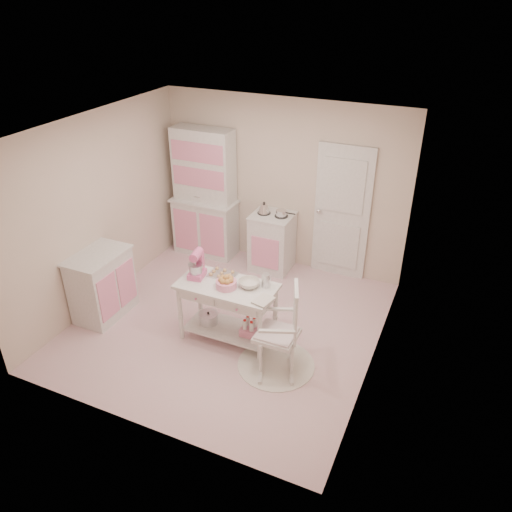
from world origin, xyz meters
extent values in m
plane|color=#C57B8A|center=(0.00, 0.00, 0.00)|extent=(3.80, 3.80, 0.00)
cube|color=white|center=(0.00, 0.00, 2.60)|extent=(3.80, 3.80, 0.04)
cube|color=beige|center=(0.00, 1.90, 1.30)|extent=(3.80, 0.04, 2.60)
cube|color=beige|center=(0.00, -1.90, 1.30)|extent=(3.80, 0.04, 2.60)
cube|color=beige|center=(-1.90, 0.00, 1.30)|extent=(0.04, 3.80, 2.60)
cube|color=beige|center=(1.90, 0.00, 1.30)|extent=(0.04, 3.80, 2.60)
cube|color=white|center=(0.95, 1.87, 1.02)|extent=(0.82, 0.05, 2.04)
cube|color=white|center=(-1.24, 1.66, 1.04)|extent=(1.06, 0.50, 2.08)
cube|color=white|center=(-0.04, 1.61, 0.46)|extent=(0.62, 0.57, 0.92)
cube|color=white|center=(-1.63, -0.46, 0.46)|extent=(0.54, 0.84, 0.92)
cylinder|color=white|center=(0.89, -0.49, 0.01)|extent=(0.92, 0.92, 0.01)
cube|color=white|center=(0.89, -0.49, 0.55)|extent=(0.71, 0.84, 1.10)
cube|color=white|center=(0.14, -0.26, 0.40)|extent=(1.20, 0.60, 0.80)
cube|color=#DD5D96|center=(-0.28, -0.24, 0.97)|extent=(0.24, 0.31, 0.34)
cube|color=silver|center=(-0.01, -0.08, 0.81)|extent=(0.34, 0.24, 0.02)
cylinder|color=pink|center=(0.16, -0.31, 0.85)|extent=(0.25, 0.25, 0.09)
imported|color=beige|center=(0.40, -0.18, 0.84)|extent=(0.26, 0.26, 0.08)
cylinder|color=silver|center=(0.58, -0.10, 0.89)|extent=(0.10, 0.10, 0.17)
imported|color=beige|center=(0.59, -0.38, 0.81)|extent=(0.23, 0.28, 0.02)
camera|label=1|loc=(2.53, -4.74, 4.02)|focal=35.00mm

